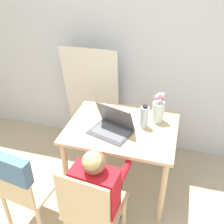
{
  "coord_description": "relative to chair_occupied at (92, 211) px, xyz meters",
  "views": [
    {
      "loc": [
        0.65,
        -0.4,
        2.09
      ],
      "look_at": [
        0.14,
        1.39,
        0.92
      ],
      "focal_mm": 42.0,
      "sensor_mm": 36.0,
      "label": 1
    }
  ],
  "objects": [
    {
      "name": "laptop",
      "position": [
        -0.02,
        0.64,
        0.33
      ],
      "size": [
        0.4,
        0.34,
        0.24
      ],
      "rotation": [
        0.0,
        0.0,
        -0.3
      ],
      "color": "#4C4C51",
      "rests_on": "dining_table"
    },
    {
      "name": "person_seated",
      "position": [
        0.01,
        0.12,
        0.15
      ],
      "size": [
        0.38,
        0.45,
        0.98
      ],
      "rotation": [
        0.0,
        0.0,
        3.04
      ],
      "color": "red",
      "rests_on": "ground_plane"
    },
    {
      "name": "water_bottle",
      "position": [
        0.23,
        0.77,
        0.37
      ],
      "size": [
        0.07,
        0.07,
        0.22
      ],
      "color": "silver",
      "rests_on": "dining_table"
    },
    {
      "name": "chair_occupied",
      "position": [
        0.0,
        0.0,
        0.0
      ],
      "size": [
        0.44,
        0.44,
        0.89
      ],
      "rotation": [
        0.0,
        0.0,
        3.04
      ],
      "color": "#D6B784",
      "rests_on": "ground_plane"
    },
    {
      "name": "flower_vase",
      "position": [
        0.33,
        0.9,
        0.38
      ],
      "size": [
        0.11,
        0.11,
        0.29
      ],
      "color": "silver",
      "rests_on": "dining_table"
    },
    {
      "name": "chair_spare",
      "position": [
        -0.58,
        0.01,
        0.14
      ],
      "size": [
        0.45,
        0.48,
        0.9
      ],
      "rotation": [
        0.0,
        0.0,
        3.0
      ],
      "color": "#D6B784",
      "rests_on": "ground_plane"
    },
    {
      "name": "cardboard_panel",
      "position": [
        -0.47,
        1.34,
        0.15
      ],
      "size": [
        0.63,
        0.19,
        1.24
      ],
      "color": "silver",
      "rests_on": "ground_plane"
    },
    {
      "name": "wall_back",
      "position": [
        -0.18,
        1.49,
        0.78
      ],
      "size": [
        6.4,
        0.05,
        2.5
      ],
      "color": "silver",
      "rests_on": "ground_plane"
    },
    {
      "name": "dining_table",
      "position": [
        0.04,
        0.72,
        0.16
      ],
      "size": [
        0.97,
        0.75,
        0.74
      ],
      "color": "#D6B784",
      "rests_on": "ground_plane"
    }
  ]
}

